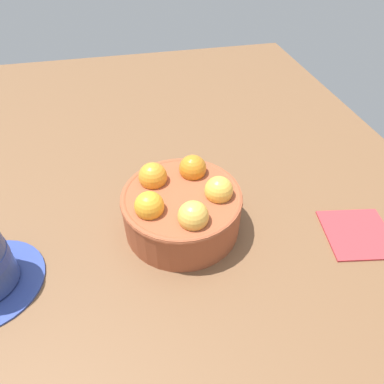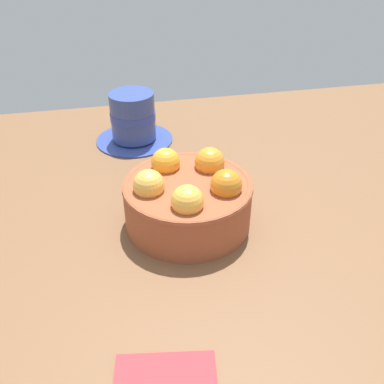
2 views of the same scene
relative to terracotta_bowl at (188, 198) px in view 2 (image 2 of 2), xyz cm
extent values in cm
cube|color=brown|center=(-0.01, 0.00, -6.35)|extent=(139.38, 87.41, 4.70)
cylinder|color=#9E4C2D|center=(-0.01, 0.00, -0.86)|extent=(16.72, 16.72, 6.27)
torus|color=#9E4C2D|center=(-0.01, 0.00, 1.87)|extent=(16.92, 16.92, 1.00)
sphere|color=orange|center=(-2.07, 4.63, 3.05)|extent=(3.93, 3.93, 3.93)
sphere|color=#ECB048|center=(-5.06, -0.53, 3.05)|extent=(4.00, 4.00, 4.00)
sphere|color=#F7B444|center=(-1.08, -4.97, 3.05)|extent=(3.95, 3.95, 3.95)
sphere|color=orange|center=(4.38, -2.55, 3.05)|extent=(4.03, 4.03, 4.03)
sphere|color=orange|center=(3.76, 3.39, 3.05)|extent=(4.10, 4.10, 4.10)
cylinder|color=#304392|center=(-4.49, 26.10, -3.70)|extent=(13.84, 13.84, 0.60)
cylinder|color=#33478C|center=(-4.49, 26.10, 0.82)|extent=(7.86, 7.86, 8.44)
cylinder|color=#2D4299|center=(-4.49, 26.10, 0.90)|extent=(8.02, 8.02, 1.52)
camera|label=1|loc=(-34.58, 6.12, 34.57)|focal=32.55mm
camera|label=2|loc=(-9.50, -46.18, 32.29)|focal=40.74mm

